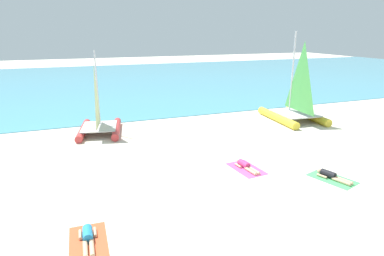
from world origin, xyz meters
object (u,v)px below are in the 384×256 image
sailboat_yellow (294,108)px  sunbather_middle (246,166)px  towel_right (332,179)px  towel_middle (246,169)px  sunbather_right (331,176)px  sailboat_red (99,122)px  towel_left (88,242)px  sunbather_left (88,237)px

sailboat_yellow → sunbather_middle: size_ratio=3.89×
sailboat_yellow → towel_right: (-4.47, -8.59, -0.90)m
towel_right → towel_middle: bearing=142.2°
sailboat_yellow → sunbather_right: bearing=-114.1°
sailboat_red → sunbather_middle: size_ratio=3.18×
towel_left → sunbather_right: size_ratio=1.23×
sailboat_yellow → sunbather_left: sailboat_yellow is taller
towel_left → towel_right: bearing=5.1°
towel_left → towel_middle: bearing=23.6°
sailboat_yellow → towel_right: 9.73m
sunbather_left → sunbather_right: bearing=6.8°
sailboat_yellow → sunbather_left: bearing=-143.4°
towel_left → sunbather_middle: 7.88m
towel_left → towel_right: size_ratio=1.00×
sailboat_yellow → sunbather_right: sailboat_yellow is taller
sailboat_yellow → towel_right: bearing=-113.8°
sailboat_yellow → towel_middle: (-7.38, -6.34, -0.90)m
sunbather_middle → sunbather_right: bearing=-43.8°
sunbather_right → towel_left: bearing=168.1°
towel_left → sunbather_middle: size_ratio=1.21×
sunbather_middle → sunbather_right: same height
sailboat_red → towel_left: bearing=-86.8°
sailboat_yellow → towel_right: sailboat_yellow is taller
sailboat_red → sunbather_left: size_ratio=3.19×
sailboat_yellow → towel_left: sailboat_yellow is taller
towel_left → towel_middle: size_ratio=1.00×
sunbather_left → towel_middle: sunbather_left is taller
sunbather_middle → sunbather_right: (2.89, -2.25, 0.00)m
sailboat_red → sunbather_right: bearing=-39.1°
sailboat_red → towel_middle: (5.75, -7.98, -0.74)m
towel_left → towel_right: same height
sunbather_left → sunbather_middle: (7.19, 3.15, 0.00)m
sunbather_left → towel_right: sunbather_left is taller
sailboat_red → towel_right: 13.43m
towel_middle → towel_right: 3.68m
sailboat_yellow → towel_left: bearing=-143.2°
sunbather_left → towel_middle: size_ratio=0.82×
sunbather_middle → towel_left: bearing=-161.8°
sunbather_middle → sailboat_yellow: bearing=34.5°
sailboat_red → towel_right: (8.66, -10.24, -0.74)m
sailboat_red → sailboat_yellow: bearing=3.5°
sunbather_right → towel_right: bearing=-90.0°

